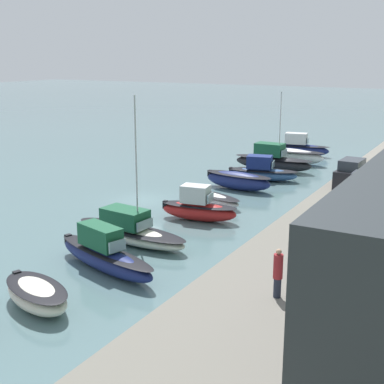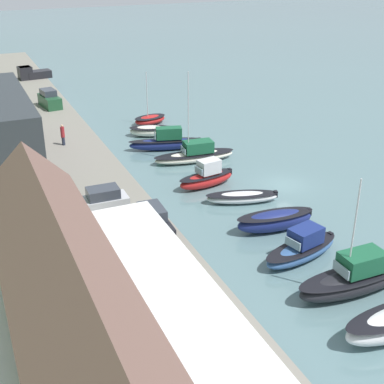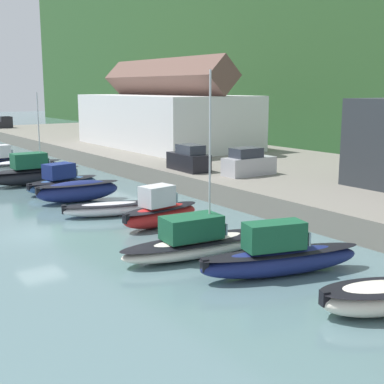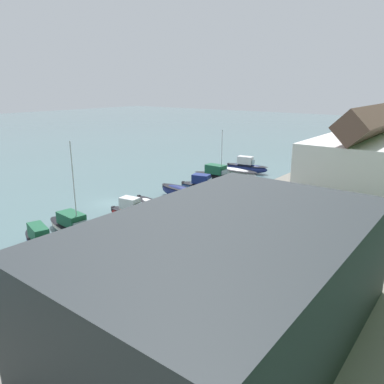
% 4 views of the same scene
% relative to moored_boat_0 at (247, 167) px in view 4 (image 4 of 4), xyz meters
% --- Properties ---
extents(ground_plane, '(320.00, 320.00, 0.00)m').
position_rel_moored_boat_0_xyz_m(ground_plane, '(24.89, -4.73, -0.97)').
color(ground_plane, slate).
extents(quay_promenade, '(138.78, 20.90, 1.51)m').
position_rel_moored_boat_0_xyz_m(quay_promenade, '(24.89, 18.81, -0.21)').
color(quay_promenade, gray).
rests_on(quay_promenade, ground_plane).
extents(harbor_clubhouse, '(22.58, 11.98, 10.03)m').
position_rel_moored_boat_0_xyz_m(harbor_clubhouse, '(1.11, 18.69, 4.04)').
color(harbor_clubhouse, white).
rests_on(harbor_clubhouse, quay_promenade).
extents(yacht_club_building, '(18.06, 11.11, 6.01)m').
position_rel_moored_boat_0_xyz_m(yacht_club_building, '(38.64, 20.87, 3.55)').
color(yacht_club_building, '#2D3338').
rests_on(yacht_club_building, quay_promenade).
extents(moored_boat_0, '(3.00, 7.24, 2.64)m').
position_rel_moored_boat_0_xyz_m(moored_boat_0, '(0.00, 0.00, 0.00)').
color(moored_boat_0, navy).
rests_on(moored_boat_0, ground_plane).
extents(moored_boat_1, '(2.26, 7.79, 1.64)m').
position_rel_moored_boat_0_xyz_m(moored_boat_1, '(4.79, 0.53, -0.10)').
color(moored_boat_1, silver).
rests_on(moored_boat_1, ground_plane).
extents(moored_boat_2, '(2.33, 8.17, 7.87)m').
position_rel_moored_boat_0_xyz_m(moored_boat_2, '(9.04, 0.33, 0.05)').
color(moored_boat_2, black).
rests_on(moored_boat_2, ground_plane).
extents(moored_boat_3, '(3.51, 6.81, 2.32)m').
position_rel_moored_boat_0_xyz_m(moored_boat_3, '(13.67, 1.09, -0.13)').
color(moored_boat_3, '#33568E').
rests_on(moored_boat_3, ground_plane).
extents(moored_boat_4, '(2.51, 6.41, 1.56)m').
position_rel_moored_boat_0_xyz_m(moored_boat_4, '(17.95, 0.61, -0.14)').
color(moored_boat_4, navy).
rests_on(moored_boat_4, ground_plane).
extents(moored_boat_5, '(3.50, 6.45, 0.91)m').
position_rel_moored_boat_0_xyz_m(moored_boat_5, '(23.24, 0.53, -0.48)').
color(moored_boat_5, silver).
rests_on(moored_boat_5, ground_plane).
extents(moored_boat_6, '(2.58, 5.77, 2.52)m').
position_rel_moored_boat_0_xyz_m(moored_boat_6, '(27.43, 1.87, -0.05)').
color(moored_boat_6, red).
rests_on(moored_boat_6, ground_plane).
extents(moored_boat_7, '(3.01, 8.56, 9.10)m').
position_rel_moored_boat_0_xyz_m(moored_boat_7, '(33.52, 0.31, -0.21)').
color(moored_boat_7, white).
rests_on(moored_boat_7, ground_plane).
extents(moored_boat_8, '(3.68, 7.98, 2.46)m').
position_rel_moored_boat_0_xyz_m(moored_boat_8, '(37.82, 1.76, -0.07)').
color(moored_boat_8, navy).
rests_on(moored_boat_8, ground_plane).
extents(parked_car_1, '(1.86, 4.23, 2.16)m').
position_rel_moored_boat_0_xyz_m(parked_car_1, '(22.87, 12.77, 1.47)').
color(parked_car_1, '#B7B7BC').
rests_on(parked_car_1, quay_promenade).
extents(parked_car_2, '(4.27, 1.97, 2.16)m').
position_rel_moored_boat_0_xyz_m(parked_car_2, '(18.24, 10.29, 1.47)').
color(parked_car_2, black).
rests_on(parked_car_2, quay_promenade).
extents(pickup_truck_1, '(2.14, 4.80, 1.90)m').
position_rel_moored_boat_0_xyz_m(pickup_truck_1, '(-38.57, 10.64, 1.37)').
color(pickup_truck_1, black).
rests_on(pickup_truck_1, quay_promenade).
extents(person_on_quay, '(0.40, 0.40, 2.14)m').
position_rel_moored_boat_0_xyz_m(person_on_quay, '(39.45, 12.20, 1.65)').
color(person_on_quay, '#232838').
rests_on(person_on_quay, quay_promenade).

